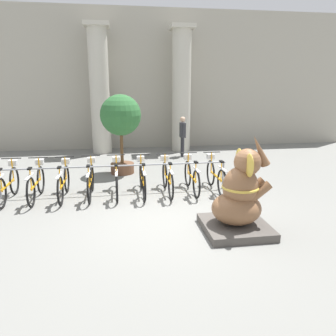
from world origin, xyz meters
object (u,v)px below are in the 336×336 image
object	(u,v)px
bicycle_5	(142,179)
elephant_statue	(239,200)
bicycle_0	(8,184)
bicycle_2	(64,182)
potted_tree	(121,120)
bicycle_3	(91,180)
person_pedestrian	(183,133)
bicycle_4	(117,179)
bicycle_7	(192,176)
bicycle_8	(216,175)
bicycle_6	(167,178)
bicycle_1	(36,183)

from	to	relation	value
bicycle_5	elephant_statue	xyz separation A→B (m)	(1.66, -2.53, 0.23)
bicycle_0	bicycle_2	size ratio (longest dim) A/B	1.00
potted_tree	bicycle_3	bearing A→B (deg)	-110.91
bicycle_2	elephant_statue	world-z (taller)	elephant_statue
bicycle_0	person_pedestrian	xyz separation A→B (m)	(5.25, 4.48, 0.53)
person_pedestrian	bicycle_0	bearing A→B (deg)	-139.52
bicycle_4	bicycle_7	bearing A→B (deg)	-0.08
bicycle_5	bicycle_8	xyz separation A→B (m)	(1.98, 0.02, 0.00)
bicycle_6	bicycle_8	size ratio (longest dim) A/B	1.00
bicycle_3	person_pedestrian	distance (m)	5.55
bicycle_1	bicycle_5	bearing A→B (deg)	-0.08
bicycle_3	bicycle_5	size ratio (longest dim) A/B	1.00
bicycle_6	person_pedestrian	bearing A→B (deg)	73.94
bicycle_7	elephant_statue	distance (m)	2.61
bicycle_3	elephant_statue	size ratio (longest dim) A/B	0.92
bicycle_1	bicycle_5	world-z (taller)	same
bicycle_0	bicycle_1	xyz separation A→B (m)	(0.66, -0.01, 0.00)
bicycle_8	potted_tree	distance (m)	3.56
bicycle_4	bicycle_7	world-z (taller)	same
bicycle_3	potted_tree	world-z (taller)	potted_tree
bicycle_3	bicycle_8	bearing A→B (deg)	-0.39
bicycle_1	bicycle_6	size ratio (longest dim) A/B	1.00
bicycle_3	bicycle_1	bearing A→B (deg)	-178.51
bicycle_7	bicycle_1	bearing A→B (deg)	-179.40
bicycle_0	potted_tree	size ratio (longest dim) A/B	0.70
bicycle_3	bicycle_5	bearing A→B (deg)	-1.64
bicycle_7	elephant_statue	xyz separation A→B (m)	(0.35, -2.58, 0.23)
bicycle_0	elephant_statue	bearing A→B (deg)	-27.19
bicycle_6	potted_tree	world-z (taller)	potted_tree
bicycle_6	bicycle_7	distance (m)	0.66
bicycle_3	bicycle_6	bearing A→B (deg)	-1.13
bicycle_1	bicycle_2	distance (m)	0.66
person_pedestrian	bicycle_6	bearing A→B (deg)	-106.06
bicycle_4	bicycle_7	size ratio (longest dim) A/B	1.00
bicycle_8	elephant_statue	world-z (taller)	elephant_statue
bicycle_0	bicycle_5	xyz separation A→B (m)	(3.30, -0.01, 0.00)
potted_tree	bicycle_8	bearing A→B (deg)	-42.05
bicycle_6	potted_tree	xyz separation A→B (m)	(-1.14, 2.23, 1.32)
bicycle_4	bicycle_6	xyz separation A→B (m)	(1.32, -0.05, 0.00)
bicycle_6	elephant_statue	world-z (taller)	elephant_statue
bicycle_3	bicycle_8	world-z (taller)	same
bicycle_2	bicycle_6	xyz separation A→B (m)	(2.64, -0.00, 0.00)
bicycle_2	bicycle_7	size ratio (longest dim) A/B	1.00
bicycle_0	bicycle_1	world-z (taller)	same
bicycle_7	bicycle_4	bearing A→B (deg)	179.92
bicycle_1	elephant_statue	distance (m)	5.00
bicycle_0	bicycle_2	world-z (taller)	same
bicycle_5	bicycle_7	xyz separation A→B (m)	(1.32, 0.05, 0.00)
bicycle_4	elephant_statue	size ratio (longest dim) A/B	0.92
bicycle_2	person_pedestrian	bearing A→B (deg)	48.81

